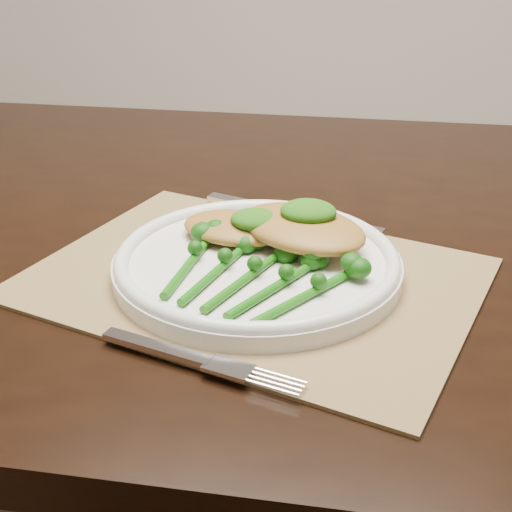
% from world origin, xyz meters
% --- Properties ---
extents(dining_table, '(1.61, 0.93, 0.75)m').
position_xyz_m(dining_table, '(0.01, 0.01, 0.38)').
color(dining_table, black).
rests_on(dining_table, ground).
extents(placemat, '(0.50, 0.42, 0.00)m').
position_xyz_m(placemat, '(0.02, -0.15, 0.75)').
color(placemat, olive).
rests_on(placemat, dining_table).
extents(dinner_plate, '(0.29, 0.29, 0.03)m').
position_xyz_m(dinner_plate, '(0.02, -0.14, 0.77)').
color(dinner_plate, silver).
rests_on(dinner_plate, placemat).
extents(knife, '(0.22, 0.09, 0.01)m').
position_xyz_m(knife, '(0.02, 0.01, 0.76)').
color(knife, silver).
rests_on(knife, placemat).
extents(fork, '(0.18, 0.07, 0.01)m').
position_xyz_m(fork, '(0.02, -0.31, 0.76)').
color(fork, silver).
rests_on(fork, placemat).
extents(chicken_fillet_left, '(0.13, 0.10, 0.02)m').
position_xyz_m(chicken_fillet_left, '(-0.01, -0.10, 0.78)').
color(chicken_fillet_left, olive).
rests_on(chicken_fillet_left, dinner_plate).
extents(chicken_fillet_right, '(0.17, 0.16, 0.03)m').
position_xyz_m(chicken_fillet_right, '(0.06, -0.11, 0.79)').
color(chicken_fillet_right, olive).
rests_on(chicken_fillet_right, dinner_plate).
extents(pesto_dollop_left, '(0.05, 0.04, 0.02)m').
position_xyz_m(pesto_dollop_left, '(0.02, -0.11, 0.80)').
color(pesto_dollop_left, '#16470A').
rests_on(pesto_dollop_left, chicken_fillet_left).
extents(pesto_dollop_right, '(0.06, 0.05, 0.02)m').
position_xyz_m(pesto_dollop_right, '(0.07, -0.10, 0.81)').
color(pesto_dollop_right, '#16470A').
rests_on(pesto_dollop_right, chicken_fillet_right).
extents(broccolini_bundle, '(0.19, 0.20, 0.04)m').
position_xyz_m(broccolini_bundle, '(0.02, -0.20, 0.77)').
color(broccolini_bundle, '#13560B').
rests_on(broccolini_bundle, dinner_plate).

